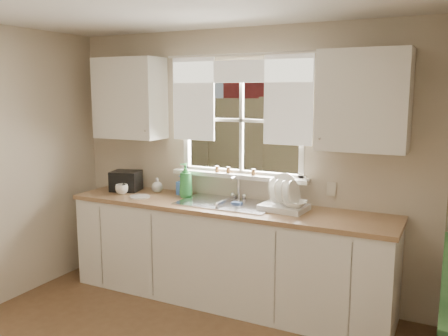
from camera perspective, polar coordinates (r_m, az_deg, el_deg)
The scene contains 19 objects.
room_walls at distance 2.81m, azimuth -15.98°, elevation -5.35°, with size 3.62×4.02×2.50m.
window at distance 4.48m, azimuth 2.02°, elevation 3.63°, with size 1.38×0.16×1.06m.
curtains at distance 4.41m, azimuth 1.77°, elevation 9.37°, with size 1.50×0.03×0.81m.
base_cabinets at distance 4.43m, azimuth 0.18°, elevation -10.41°, with size 3.00×0.62×0.87m, color white.
countertop at distance 4.29m, azimuth 0.18°, elevation -4.69°, with size 3.04×0.65×0.04m, color #99724C.
upper_cabinet_left at distance 4.91m, azimuth -11.28°, elevation 8.22°, with size 0.70×0.33×0.80m, color white.
upper_cabinet_right at distance 3.94m, azimuth 16.46°, elevation 7.79°, with size 0.70×0.33×0.80m, color white.
wall_outlet at distance 4.24m, azimuth 12.78°, elevation -2.48°, with size 0.08×0.01×0.12m, color beige.
sill_jars at distance 4.49m, azimuth 1.05°, elevation -0.30°, with size 0.42×0.04×0.06m.
backyard at distance 10.66m, azimuth 20.39°, elevation 17.03°, with size 20.00×10.00×6.13m.
sink at distance 4.34m, azimuth 0.37°, elevation -5.26°, with size 0.88×0.52×0.40m.
dish_rack at distance 4.12m, azimuth 7.23°, elevation -3.96°, with size 0.41×0.33×0.30m.
bowl at distance 4.04m, azimuth 8.48°, elevation -4.28°, with size 0.21×0.21×0.05m, color white.
soap_bottle_a at distance 4.57m, azimuth -4.63°, elevation -1.48°, with size 0.13×0.13×0.33m, color green.
soap_bottle_b at distance 4.69m, azimuth -5.06°, elevation -2.05°, with size 0.09×0.09×0.20m, color blue.
soap_bottle_c at distance 4.85m, azimuth -8.05°, elevation -2.03°, with size 0.11×0.11×0.15m, color beige.
saucer at distance 4.65m, azimuth -10.09°, elevation -3.43°, with size 0.20×0.20×0.01m, color silver.
cup at distance 4.81m, azimuth -12.19°, elevation -2.52°, with size 0.13×0.13×0.10m, color white.
black_appliance at distance 4.97m, azimuth -11.71°, elevation -1.51°, with size 0.28×0.24×0.20m, color black.
Camera 1 is at (1.86, -2.05, 1.93)m, focal length 38.00 mm.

